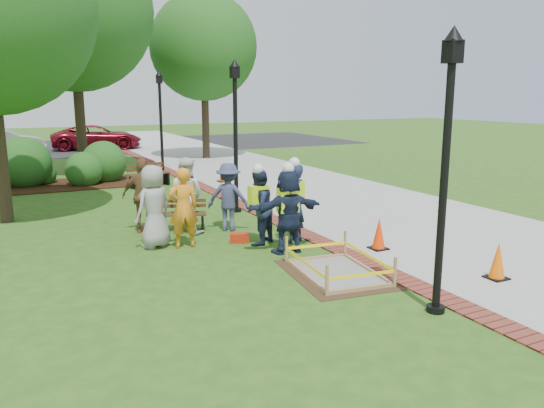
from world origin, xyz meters
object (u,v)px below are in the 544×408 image
bench_near (177,221)px  hivis_worker_a (288,208)px  lamp_near (446,153)px  cone_front (498,262)px  wet_concrete_pad (337,262)px  hivis_worker_c (258,205)px  hivis_worker_b (294,201)px

bench_near → hivis_worker_a: size_ratio=0.77×
lamp_near → hivis_worker_a: (-0.57, 3.82, -1.52)m
cone_front → hivis_worker_a: size_ratio=0.37×
bench_near → hivis_worker_a: bearing=-60.4°
wet_concrete_pad → lamp_near: (0.41, -2.15, 2.25)m
bench_near → lamp_near: (2.15, -6.61, 2.24)m
lamp_near → hivis_worker_c: lamp_near is taller
lamp_near → hivis_worker_b: (-0.06, 4.48, -1.52)m
hivis_worker_a → cone_front: bearing=-50.8°
hivis_worker_a → wet_concrete_pad: bearing=-84.6°
bench_near → hivis_worker_c: bearing=-56.0°
wet_concrete_pad → bench_near: bearing=111.4°
wet_concrete_pad → hivis_worker_a: (-0.16, 1.66, 0.72)m
lamp_near → bench_near: bearing=108.1°
bench_near → cone_front: 7.31m
wet_concrete_pad → hivis_worker_a: hivis_worker_a is taller
bench_near → hivis_worker_a: (1.59, -2.79, 0.71)m
wet_concrete_pad → hivis_worker_b: hivis_worker_b is taller
hivis_worker_a → bench_near: bearing=119.6°
hivis_worker_a → hivis_worker_b: (0.51, 0.66, 0.00)m
cone_front → hivis_worker_a: 4.17m
hivis_worker_b → hivis_worker_c: bearing=165.8°
wet_concrete_pad → hivis_worker_b: 2.46m
wet_concrete_pad → lamp_near: bearing=-79.2°
wet_concrete_pad → cone_front: 2.89m
cone_front → hivis_worker_a: bearing=129.2°
hivis_worker_a → hivis_worker_b: hivis_worker_b is taller
cone_front → hivis_worker_c: 5.02m
hivis_worker_a → hivis_worker_c: bearing=108.3°
bench_near → hivis_worker_a: hivis_worker_a is taller
wet_concrete_pad → bench_near: 4.78m
hivis_worker_b → lamp_near: bearing=-89.3°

